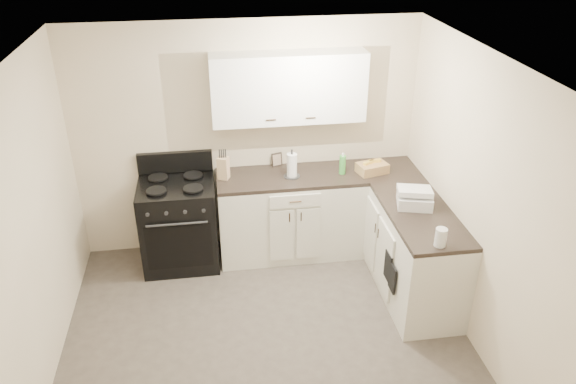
{
  "coord_description": "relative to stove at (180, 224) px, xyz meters",
  "views": [
    {
      "loc": [
        -0.38,
        -3.71,
        3.54
      ],
      "look_at": [
        0.3,
        0.85,
        1.09
      ],
      "focal_mm": 35.0,
      "sensor_mm": 36.0,
      "label": 1
    }
  ],
  "objects": [
    {
      "name": "soap_bottle",
      "position": [
        1.73,
        -0.01,
        0.58
      ],
      "size": [
        0.09,
        0.09,
        0.2
      ],
      "primitive_type": "cylinder",
      "rotation": [
        0.0,
        0.0,
        -0.34
      ],
      "color": "green",
      "rests_on": "countertop_back"
    },
    {
      "name": "ceiling",
      "position": [
        0.77,
        -1.48,
        2.04
      ],
      "size": [
        3.6,
        3.6,
        0.0
      ],
      "primitive_type": "plane",
      "color": "white",
      "rests_on": "wall_back"
    },
    {
      "name": "knife_block",
      "position": [
        0.5,
        0.06,
        0.6
      ],
      "size": [
        0.14,
        0.13,
        0.24
      ],
      "primitive_type": "cube",
      "rotation": [
        0.0,
        0.0,
        -0.41
      ],
      "color": "#D5AB83",
      "rests_on": "countertop_back"
    },
    {
      "name": "base_cabinets_right",
      "position": [
        2.27,
        -0.63,
        -0.01
      ],
      "size": [
        0.6,
        1.9,
        0.9
      ],
      "primitive_type": "cube",
      "color": "silver",
      "rests_on": "floor"
    },
    {
      "name": "glass_jar",
      "position": [
        2.22,
        -1.48,
        0.56
      ],
      "size": [
        0.1,
        0.1,
        0.16
      ],
      "primitive_type": "cylinder",
      "rotation": [
        0.0,
        0.0,
        0.05
      ],
      "color": "silver",
      "rests_on": "countertop_right"
    },
    {
      "name": "oven_mitt_near",
      "position": [
        1.94,
        -1.22,
        -0.02
      ],
      "size": [
        0.02,
        0.15,
        0.27
      ],
      "primitive_type": "cube",
      "color": "black",
      "rests_on": "base_cabinets_right"
    },
    {
      "name": "wall_back",
      "position": [
        0.77,
        0.32,
        0.79
      ],
      "size": [
        3.6,
        0.0,
        3.6
      ],
      "primitive_type": "plane",
      "rotation": [
        1.57,
        0.0,
        0.0
      ],
      "color": "beige",
      "rests_on": "ground"
    },
    {
      "name": "wall_left",
      "position": [
        -1.03,
        -1.48,
        0.79
      ],
      "size": [
        0.0,
        3.6,
        3.6
      ],
      "primitive_type": "plane",
      "rotation": [
        1.57,
        0.0,
        1.57
      ],
      "color": "beige",
      "rests_on": "ground"
    },
    {
      "name": "oven_mitt_far",
      "position": [
        1.94,
        -1.07,
        0.01
      ],
      "size": [
        0.02,
        0.16,
        0.28
      ],
      "primitive_type": "cube",
      "color": "black",
      "rests_on": "base_cabinets_right"
    },
    {
      "name": "upper_cabinets",
      "position": [
        1.19,
        0.18,
        1.38
      ],
      "size": [
        1.55,
        0.3,
        0.7
      ],
      "primitive_type": "cube",
      "color": "white",
      "rests_on": "wall_back"
    },
    {
      "name": "countertop_grill",
      "position": [
        2.25,
        -0.78,
        0.54
      ],
      "size": [
        0.38,
        0.37,
        0.12
      ],
      "primitive_type": "cube",
      "rotation": [
        0.0,
        0.0,
        -0.26
      ],
      "color": "white",
      "rests_on": "countertop_right"
    },
    {
      "name": "wall_right",
      "position": [
        2.57,
        -1.48,
        0.79
      ],
      "size": [
        0.0,
        3.6,
        3.6
      ],
      "primitive_type": "plane",
      "rotation": [
        1.57,
        0.0,
        -1.57
      ],
      "color": "beige",
      "rests_on": "ground"
    },
    {
      "name": "base_cabinets_back",
      "position": [
        1.19,
        0.02,
        -0.01
      ],
      "size": [
        1.55,
        0.6,
        0.9
      ],
      "primitive_type": "cube",
      "color": "silver",
      "rests_on": "floor"
    },
    {
      "name": "wicker_basket",
      "position": [
        2.05,
        -0.03,
        0.53
      ],
      "size": [
        0.35,
        0.28,
        0.1
      ],
      "primitive_type": "cube",
      "rotation": [
        0.0,
        0.0,
        0.25
      ],
      "color": "tan",
      "rests_on": "countertop_right"
    },
    {
      "name": "paper_towel",
      "position": [
        1.2,
        -0.0,
        0.61
      ],
      "size": [
        0.13,
        0.13,
        0.26
      ],
      "primitive_type": "cylinder",
      "rotation": [
        0.0,
        0.0,
        -0.21
      ],
      "color": "white",
      "rests_on": "countertop_back"
    },
    {
      "name": "floor",
      "position": [
        0.77,
        -1.48,
        -0.46
      ],
      "size": [
        3.6,
        3.6,
        0.0
      ],
      "primitive_type": "plane",
      "color": "#473F38",
      "rests_on": "ground"
    },
    {
      "name": "countertop_right",
      "position": [
        2.27,
        -0.63,
        0.46
      ],
      "size": [
        0.6,
        1.9,
        0.04
      ],
      "primitive_type": "cube",
      "color": "black",
      "rests_on": "base_cabinets_right"
    },
    {
      "name": "picture_frame",
      "position": [
        1.08,
        0.28,
        0.55
      ],
      "size": [
        0.12,
        0.07,
        0.14
      ],
      "primitive_type": "cube",
      "rotation": [
        -0.14,
        0.0,
        0.31
      ],
      "color": "black",
      "rests_on": "countertop_back"
    },
    {
      "name": "countertop_back",
      "position": [
        1.19,
        0.02,
        0.46
      ],
      "size": [
        1.55,
        0.6,
        0.04
      ],
      "primitive_type": "cube",
      "color": "black",
      "rests_on": "base_cabinets_back"
    },
    {
      "name": "stove",
      "position": [
        0.0,
        0.0,
        0.0
      ],
      "size": [
        0.78,
        0.67,
        0.94
      ],
      "primitive_type": "cube",
      "color": "black",
      "rests_on": "floor"
    }
  ]
}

